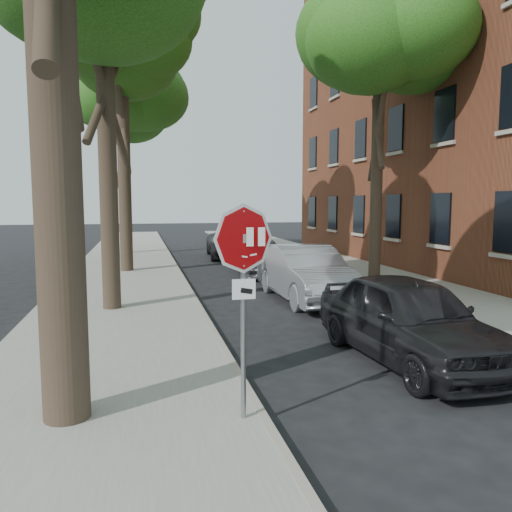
{
  "coord_description": "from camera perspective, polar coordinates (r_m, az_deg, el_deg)",
  "views": [
    {
      "loc": [
        -1.88,
        -5.73,
        2.74
      ],
      "look_at": [
        -0.42,
        0.51,
        2.05
      ],
      "focal_mm": 35.0,
      "sensor_mm": 36.0,
      "label": 1
    }
  ],
  "objects": [
    {
      "name": "sidewalk_right",
      "position": [
        19.59,
        10.73,
        -1.81
      ],
      "size": [
        4.0,
        55.0,
        0.12
      ],
      "primitive_type": "cube",
      "color": "gray",
      "rests_on": "ground"
    },
    {
      "name": "stop_sign",
      "position": [
        5.88,
        -1.43,
        -1.6
      ],
      "size": [
        0.76,
        0.34,
        2.61
      ],
      "color": "gray",
      "rests_on": "sidewalk_left"
    },
    {
      "name": "car_a",
      "position": [
        9.04,
        17.08,
        -6.85
      ],
      "size": [
        2.01,
        4.48,
        1.5
      ],
      "primitive_type": "imported",
      "rotation": [
        0.0,
        0.0,
        0.06
      ],
      "color": "black",
      "rests_on": "ground"
    },
    {
      "name": "car_b",
      "position": [
        13.99,
        5.69,
        -1.97
      ],
      "size": [
        1.73,
        4.7,
        1.54
      ],
      "primitive_type": "imported",
      "rotation": [
        0.0,
        0.0,
        0.02
      ],
      "color": "gray",
      "rests_on": "ground"
    },
    {
      "name": "car_c",
      "position": [
        19.23,
        0.42,
        -0.03
      ],
      "size": [
        2.15,
        4.69,
        1.33
      ],
      "primitive_type": "imported",
      "rotation": [
        0.0,
        0.0,
        -0.06
      ],
      "color": "#47464B",
      "rests_on": "ground"
    },
    {
      "name": "ground",
      "position": [
        6.63,
        4.82,
        -18.3
      ],
      "size": [
        120.0,
        120.0,
        0.0
      ],
      "primitive_type": "plane",
      "color": "black",
      "rests_on": "ground"
    },
    {
      "name": "tree_mid_b",
      "position": [
        20.54,
        -15.21,
        20.78
      ],
      "size": [
        5.88,
        5.46,
        10.36
      ],
      "color": "black",
      "rests_on": "sidewalk_left"
    },
    {
      "name": "tree_right",
      "position": [
        18.24,
        13.7,
        20.19
      ],
      "size": [
        5.29,
        4.91,
        9.33
      ],
      "color": "black",
      "rests_on": "sidewalk_right"
    },
    {
      "name": "tree_far",
      "position": [
        27.22,
        -15.28,
        15.41
      ],
      "size": [
        5.29,
        4.91,
        9.33
      ],
      "color": "black",
      "rests_on": "sidewalk_left"
    },
    {
      "name": "car_d",
      "position": [
        24.66,
        -2.62,
        1.47
      ],
      "size": [
        2.8,
        5.38,
        1.45
      ],
      "primitive_type": "imported",
      "rotation": [
        0.0,
        0.0,
        -0.08
      ],
      "color": "black",
      "rests_on": "ground"
    },
    {
      "name": "curb_left",
      "position": [
        17.99,
        -8.43,
        -2.45
      ],
      "size": [
        0.12,
        55.0,
        0.13
      ],
      "primitive_type": "cube",
      "color": "#9E9384",
      "rests_on": "ground"
    },
    {
      "name": "sidewalk_left",
      "position": [
        17.94,
        -14.98,
        -2.64
      ],
      "size": [
        4.0,
        55.0,
        0.12
      ],
      "primitive_type": "cube",
      "color": "gray",
      "rests_on": "ground"
    },
    {
      "name": "apartment_building",
      "position": [
        25.8,
        26.36,
        16.52
      ],
      "size": [
        12.2,
        20.2,
        15.3
      ],
      "color": "brown",
      "rests_on": "ground"
    },
    {
      "name": "curb_right",
      "position": [
        18.86,
        5.02,
        -2.01
      ],
      "size": [
        0.12,
        55.0,
        0.13
      ],
      "primitive_type": "cube",
      "color": "#9E9384",
      "rests_on": "ground"
    }
  ]
}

